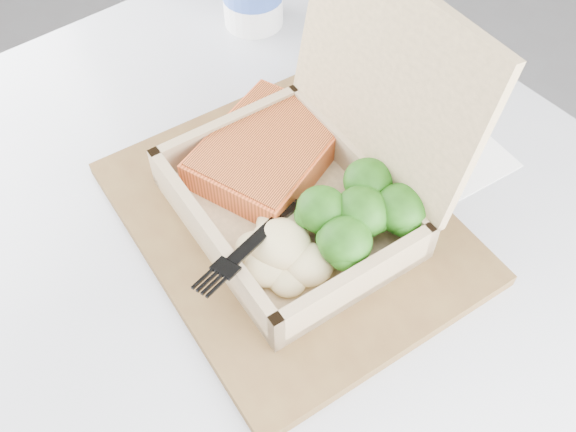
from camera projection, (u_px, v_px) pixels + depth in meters
The scene contains 9 objects.
floor at pixel (385, 312), 1.37m from camera, with size 4.00×4.00×0.00m, color gray.
cafe_table at pixel (237, 342), 0.74m from camera, with size 1.00×1.00×0.73m.
serving_tray at pixel (289, 221), 0.60m from camera, with size 0.33×0.26×0.01m, color brown.
takeout_container at pixel (318, 167), 0.56m from camera, with size 0.28×0.27×0.20m.
salmon_fillet at pixel (268, 152), 0.61m from camera, with size 0.11×0.14×0.03m, color orange.
broccoli_pile at pixel (361, 218), 0.55m from camera, with size 0.12×0.12×0.04m, color #277019, non-canonical shape.
mashed_potatoes at pixel (280, 244), 0.55m from camera, with size 0.09×0.08×0.03m, color #D1C487.
plastic_fork at pixel (278, 215), 0.55m from camera, with size 0.02×0.14×0.03m.
receipt at pixel (442, 170), 0.65m from camera, with size 0.08×0.15×0.00m, color white.
Camera 1 is at (0.20, -0.67, 1.22)m, focal length 40.00 mm.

